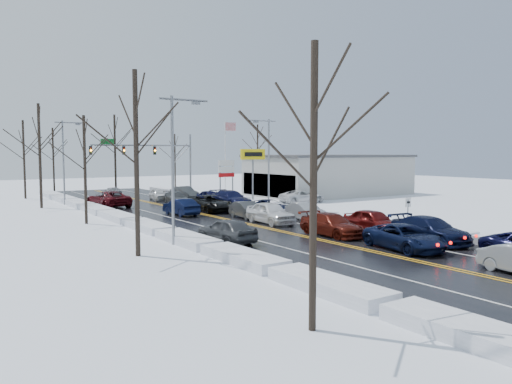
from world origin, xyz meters
TOP-DOWN VIEW (x-y plane):
  - ground at (0.00, 0.00)m, footprint 160.00×160.00m
  - road_surface at (0.00, 2.00)m, footprint 14.00×84.00m
  - snow_bank_left at (-7.60, 2.00)m, footprint 1.78×72.00m
  - snow_bank_right at (7.60, 2.00)m, footprint 1.78×72.00m
  - traffic_signal_mast at (3.45, 27.99)m, footprint 13.28×0.39m
  - tires_plus_sign at (10.50, 15.99)m, footprint 3.20×0.34m
  - used_vehicles_sign at (10.50, 22.00)m, footprint 2.20×0.22m
  - speed_limit_sign at (8.20, -8.00)m, footprint 0.55×0.09m
  - flagpole at (15.17, 30.00)m, footprint 1.87×1.20m
  - dealership_building at (23.98, 18.00)m, footprint 20.40×12.40m
  - streetlight_ne at (8.30, 10.00)m, footprint 3.20×0.25m
  - streetlight_sw at (-8.30, -4.00)m, footprint 3.20×0.25m
  - streetlight_nw at (-8.30, 24.00)m, footprint 3.20×0.25m
  - tree_left_a at (-11.00, -20.00)m, footprint 3.60×3.60m
  - tree_left_b at (-11.50, -6.00)m, footprint 4.00×4.00m
  - tree_left_c at (-10.50, 8.00)m, footprint 3.40×3.40m
  - tree_left_d at (-11.20, 22.00)m, footprint 4.20×4.20m
  - tree_left_e at (-10.80, 34.00)m, footprint 3.80×3.80m
  - tree_far_b at (-6.00, 41.00)m, footprint 3.60×3.60m
  - tree_far_c at (2.00, 39.00)m, footprint 4.40×4.40m
  - tree_far_d at (12.00, 40.50)m, footprint 3.40×3.40m
  - tree_far_e at (28.00, 41.00)m, footprint 4.20×4.20m
  - queued_car_2 at (1.91, -12.93)m, footprint 3.14×5.55m
  - queued_car_3 at (1.75, -6.93)m, footprint 2.21×5.23m
  - queued_car_4 at (1.66, 0.09)m, footprint 2.29×5.14m
  - queued_car_5 at (1.81, 3.75)m, footprint 1.87×4.40m
  - queued_car_6 at (1.66, 9.84)m, footprint 2.76×5.67m
  - queued_car_7 at (1.78, 17.94)m, footprint 2.49×4.87m
  - queued_car_8 at (1.82, 22.90)m, footprint 2.16×4.22m
  - queued_car_11 at (5.09, -12.28)m, footprint 2.72×5.71m
  - queued_car_12 at (5.11, -7.53)m, footprint 2.11×4.84m
  - queued_car_13 at (5.17, -0.05)m, footprint 2.13×4.61m
  - queued_car_14 at (5.05, 4.98)m, footprint 2.83×5.05m
  - queued_car_15 at (5.33, 12.28)m, footprint 2.37×5.78m
  - queued_car_16 at (5.36, 16.74)m, footprint 1.80×4.24m
  - queued_car_17 at (5.18, 22.96)m, footprint 1.88×4.67m
  - oncoming_car_0 at (-1.92, 8.91)m, footprint 1.71×4.56m
  - oncoming_car_1 at (-5.28, 19.10)m, footprint 3.50×6.27m
  - oncoming_car_2 at (-1.75, 28.82)m, footprint 2.31×4.75m
  - oncoming_car_3 at (-5.42, -5.15)m, footprint 2.30×4.73m
  - parked_car_0 at (13.94, 11.22)m, footprint 5.39×2.92m
  - parked_car_1 at (16.85, 16.57)m, footprint 2.53×5.56m
  - parked_car_2 at (14.97, 21.95)m, footprint 1.96×4.20m

SIDE VIEW (x-z plane):
  - ground at x=0.00m, z-range 0.00..0.00m
  - snow_bank_left at x=-7.60m, z-range -0.27..0.27m
  - snow_bank_right at x=7.60m, z-range -0.27..0.27m
  - queued_car_2 at x=1.91m, z-range -0.73..0.73m
  - queued_car_3 at x=1.75m, z-range -0.75..0.75m
  - queued_car_4 at x=1.66m, z-range -0.86..0.86m
  - queued_car_5 at x=1.81m, z-range -0.71..0.71m
  - queued_car_6 at x=1.66m, z-range -0.78..0.78m
  - queued_car_7 at x=1.78m, z-range -0.68..0.68m
  - queued_car_8 at x=1.82m, z-range -0.69..0.69m
  - queued_car_11 at x=5.09m, z-range -0.80..0.80m
  - queued_car_12 at x=5.11m, z-range -0.81..0.81m
  - queued_car_13 at x=5.17m, z-range -0.73..0.73m
  - queued_car_14 at x=5.05m, z-range -0.67..0.67m
  - queued_car_15 at x=5.33m, z-range -0.84..0.84m
  - queued_car_16 at x=5.36m, z-range -0.72..0.72m
  - queued_car_17 at x=5.18m, z-range -0.76..0.76m
  - oncoming_car_0 at x=-1.92m, z-range -0.74..0.74m
  - oncoming_car_1 at x=-5.28m, z-range -0.83..0.83m
  - oncoming_car_2 at x=-1.75m, z-range -0.67..0.67m
  - oncoming_car_3 at x=-5.42m, z-range -0.78..0.78m
  - parked_car_0 at x=13.94m, z-range -0.72..0.72m
  - parked_car_1 at x=16.85m, z-range -0.79..0.79m
  - parked_car_2 at x=14.97m, z-range -0.69..0.69m
  - road_surface at x=0.00m, z-range 0.00..0.01m
  - speed_limit_sign at x=8.20m, z-range 0.46..2.81m
  - dealership_building at x=23.98m, z-range 0.01..5.31m
  - used_vehicles_sign at x=10.50m, z-range 0.99..5.64m
  - tires_plus_sign at x=10.50m, z-range 1.99..7.99m
  - streetlight_ne at x=8.30m, z-range 0.81..9.81m
  - streetlight_sw at x=-8.30m, z-range 0.81..9.81m
  - streetlight_nw at x=-8.30m, z-range 0.81..9.81m
  - traffic_signal_mast at x=3.45m, z-range 1.48..9.48m
  - flagpole at x=15.17m, z-range 0.93..10.93m
  - tree_left_c at x=-10.50m, z-range 1.69..10.19m
  - tree_far_d at x=12.00m, z-range 1.69..10.19m
  - tree_left_a at x=-11.00m, z-range 1.79..10.79m
  - tree_far_b at x=-6.00m, z-range 1.79..10.79m
  - tree_left_e at x=-10.80m, z-range 1.89..11.39m
  - tree_left_b at x=-11.50m, z-range 1.99..11.99m
  - tree_left_d at x=-11.20m, z-range 2.08..12.58m
  - tree_far_e at x=28.00m, z-range 2.08..12.58m
  - tree_far_c at x=2.00m, z-range 2.18..13.18m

